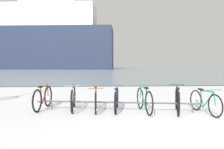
{
  "coord_description": "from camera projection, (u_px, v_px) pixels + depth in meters",
  "views": [
    {
      "loc": [
        -1.66,
        -4.27,
        1.47
      ],
      "look_at": [
        -1.22,
        4.76,
        1.04
      ],
      "focal_mm": 34.36,
      "sensor_mm": 36.0,
      "label": 1
    }
  ],
  "objects": [
    {
      "name": "bicycle_0",
      "position": [
        43.0,
        98.0,
        7.0
      ],
      "size": [
        0.46,
        1.67,
        0.83
      ],
      "color": "black",
      "rests_on": "ground"
    },
    {
      "name": "bicycle_2",
      "position": [
        96.0,
        100.0,
        6.76
      ],
      "size": [
        0.46,
        1.66,
        0.76
      ],
      "color": "black",
      "rests_on": "ground"
    },
    {
      "name": "bicycle_5",
      "position": [
        177.0,
        100.0,
        6.54
      ],
      "size": [
        0.61,
        1.63,
        0.82
      ],
      "color": "black",
      "rests_on": "ground"
    },
    {
      "name": "bicycle_3",
      "position": [
        116.0,
        100.0,
        6.76
      ],
      "size": [
        0.46,
        1.65,
        0.78
      ],
      "color": "black",
      "rests_on": "ground"
    },
    {
      "name": "ground",
      "position": [
        108.0,
        70.0,
        58.19
      ],
      "size": [
        80.0,
        132.0,
        0.08
      ],
      "color": "silver"
    },
    {
      "name": "bike_rack",
      "position": [
        120.0,
        103.0,
        6.66
      ],
      "size": [
        4.84,
        0.76,
        0.31
      ],
      "color": "#4C5156",
      "rests_on": "ground"
    },
    {
      "name": "bicycle_4",
      "position": [
        144.0,
        100.0,
        6.59
      ],
      "size": [
        0.46,
        1.67,
        0.84
      ],
      "color": "black",
      "rests_on": "ground"
    },
    {
      "name": "bicycle_1",
      "position": [
        73.0,
        98.0,
        6.89
      ],
      "size": [
        0.46,
        1.71,
        0.83
      ],
      "color": "black",
      "rests_on": "ground"
    },
    {
      "name": "ferry_ship",
      "position": [
        53.0,
        38.0,
        66.15
      ],
      "size": [
        37.21,
        15.82,
        28.33
      ],
      "color": "#232D47",
      "rests_on": "ground"
    },
    {
      "name": "bicycle_6",
      "position": [
        205.0,
        102.0,
        6.35
      ],
      "size": [
        0.46,
        1.62,
        0.77
      ],
      "color": "black",
      "rests_on": "ground"
    }
  ]
}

